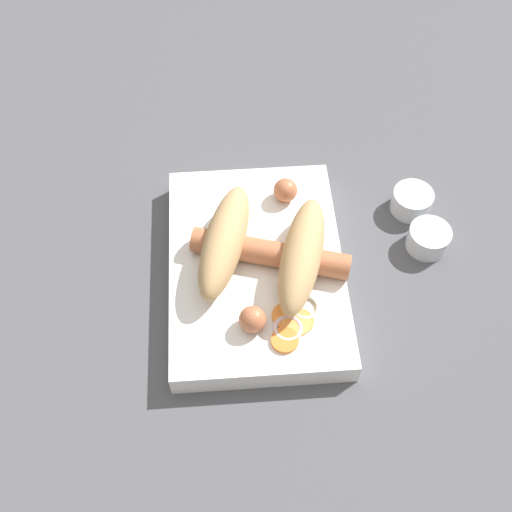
{
  "coord_description": "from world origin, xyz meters",
  "views": [
    {
      "loc": [
        0.37,
        -0.03,
        0.6
      ],
      "look_at": [
        0.0,
        0.0,
        0.04
      ],
      "focal_mm": 45.0,
      "sensor_mm": 36.0,
      "label": 1
    }
  ],
  "objects": [
    {
      "name": "condiment_cup_far",
      "position": [
        -0.08,
        0.19,
        0.01
      ],
      "size": [
        0.05,
        0.05,
        0.03
      ],
      "color": "silver",
      "rests_on": "ground_plane"
    },
    {
      "name": "ground_plane",
      "position": [
        0.0,
        0.0,
        0.0
      ],
      "size": [
        3.0,
        3.0,
        0.0
      ],
      "primitive_type": "plane",
      "color": "#4C4C51"
    },
    {
      "name": "condiment_cup_near",
      "position": [
        -0.03,
        0.2,
        0.01
      ],
      "size": [
        0.05,
        0.05,
        0.03
      ],
      "color": "silver",
      "rests_on": "ground_plane"
    },
    {
      "name": "food_tray",
      "position": [
        0.0,
        0.0,
        0.01
      ],
      "size": [
        0.26,
        0.18,
        0.03
      ],
      "color": "white",
      "rests_on": "ground_plane"
    },
    {
      "name": "sausage",
      "position": [
        -0.0,
        0.02,
        0.04
      ],
      "size": [
        0.19,
        0.17,
        0.03
      ],
      "color": "#B26642",
      "rests_on": "food_tray"
    },
    {
      "name": "bread_roll",
      "position": [
        0.0,
        0.01,
        0.05
      ],
      "size": [
        0.17,
        0.16,
        0.05
      ],
      "color": "tan",
      "rests_on": "food_tray"
    },
    {
      "name": "pickled_veggies",
      "position": [
        0.08,
        0.03,
        0.03
      ],
      "size": [
        0.07,
        0.05,
        0.0
      ],
      "color": "orange",
      "rests_on": "food_tray"
    }
  ]
}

